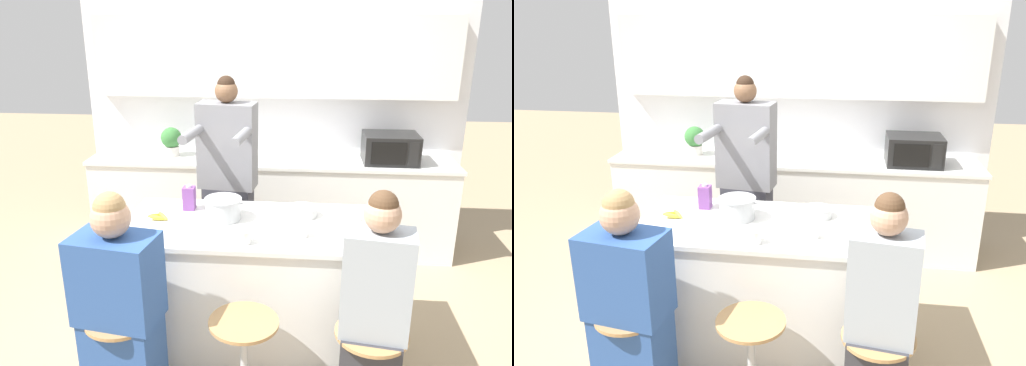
% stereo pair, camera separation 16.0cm
% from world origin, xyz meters
% --- Properties ---
extents(ground_plane, '(16.00, 16.00, 0.00)m').
position_xyz_m(ground_plane, '(0.00, 0.00, 0.00)').
color(ground_plane, tan).
extents(wall_back, '(3.69, 0.22, 2.70)m').
position_xyz_m(wall_back, '(0.00, 1.89, 1.54)').
color(wall_back, white).
rests_on(wall_back, ground_plane).
extents(back_counter, '(3.42, 0.63, 0.91)m').
position_xyz_m(back_counter, '(0.00, 1.60, 0.46)').
color(back_counter, white).
rests_on(back_counter, ground_plane).
extents(kitchen_island, '(1.69, 0.81, 0.92)m').
position_xyz_m(kitchen_island, '(0.00, 0.00, 0.47)').
color(kitchen_island, black).
rests_on(kitchen_island, ground_plane).
extents(bar_stool_leftmost, '(0.39, 0.39, 0.63)m').
position_xyz_m(bar_stool_leftmost, '(-0.68, -0.67, 0.35)').
color(bar_stool_leftmost, tan).
rests_on(bar_stool_leftmost, ground_plane).
extents(bar_stool_center, '(0.39, 0.39, 0.63)m').
position_xyz_m(bar_stool_center, '(0.00, -0.64, 0.35)').
color(bar_stool_center, tan).
rests_on(bar_stool_center, ground_plane).
extents(person_cooking, '(0.51, 0.63, 1.77)m').
position_xyz_m(person_cooking, '(-0.28, 0.74, 0.88)').
color(person_cooking, '#383842').
rests_on(person_cooking, ground_plane).
extents(person_wrapped_blanket, '(0.48, 0.35, 1.36)m').
position_xyz_m(person_wrapped_blanket, '(-0.67, -0.68, 0.64)').
color(person_wrapped_blanket, '#2D5193').
rests_on(person_wrapped_blanket, ground_plane).
extents(person_seated_near, '(0.37, 0.30, 1.42)m').
position_xyz_m(person_seated_near, '(0.68, -0.68, 0.65)').
color(person_seated_near, '#333338').
rests_on(person_seated_near, ground_plane).
extents(cooking_pot, '(0.33, 0.25, 0.14)m').
position_xyz_m(cooking_pot, '(-0.21, 0.06, 1.00)').
color(cooking_pot, '#B7BABC').
rests_on(cooking_pot, kitchen_island).
extents(fruit_bowl, '(0.22, 0.22, 0.08)m').
position_xyz_m(fruit_bowl, '(0.58, -0.00, 0.96)').
color(fruit_bowl, silver).
rests_on(fruit_bowl, kitchen_island).
extents(mixing_bowl_steel, '(0.20, 0.20, 0.06)m').
position_xyz_m(mixing_bowl_steel, '(0.30, 0.17, 0.96)').
color(mixing_bowl_steel, '#B7BABC').
rests_on(mixing_bowl_steel, kitchen_island).
extents(coffee_cup_near, '(0.11, 0.08, 0.08)m').
position_xyz_m(coffee_cup_near, '(-0.04, -0.29, 0.96)').
color(coffee_cup_near, white).
rests_on(coffee_cup_near, kitchen_island).
extents(coffee_cup_far, '(0.11, 0.08, 0.10)m').
position_xyz_m(coffee_cup_far, '(0.30, -0.17, 0.97)').
color(coffee_cup_far, white).
rests_on(coffee_cup_far, kitchen_island).
extents(banana_bunch, '(0.15, 0.11, 0.05)m').
position_xyz_m(banana_bunch, '(-0.64, 0.01, 0.95)').
color(banana_bunch, yellow).
rests_on(banana_bunch, kitchen_island).
extents(juice_carton, '(0.08, 0.08, 0.18)m').
position_xyz_m(juice_carton, '(-0.47, 0.21, 1.01)').
color(juice_carton, '#7A428E').
rests_on(juice_carton, kitchen_island).
extents(microwave, '(0.49, 0.39, 0.27)m').
position_xyz_m(microwave, '(1.09, 1.56, 1.04)').
color(microwave, black).
rests_on(microwave, back_counter).
extents(potted_plant, '(0.20, 0.20, 0.27)m').
position_xyz_m(potted_plant, '(-0.95, 1.60, 1.06)').
color(potted_plant, beige).
rests_on(potted_plant, back_counter).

